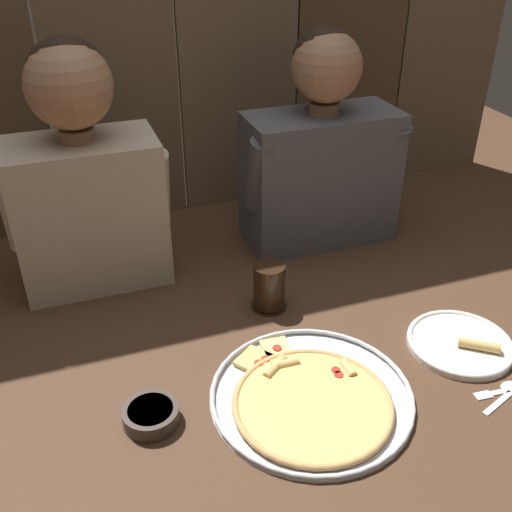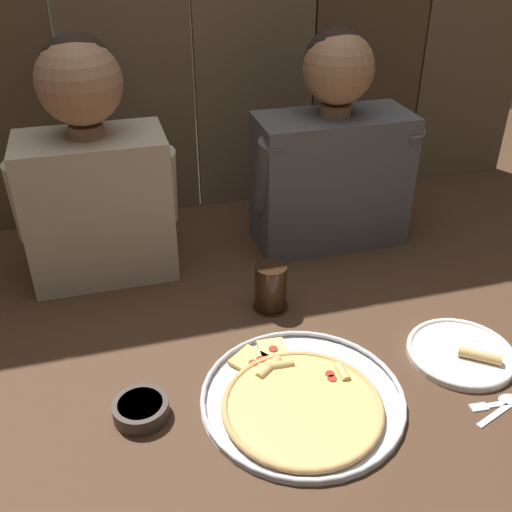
# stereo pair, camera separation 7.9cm
# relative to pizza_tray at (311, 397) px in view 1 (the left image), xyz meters

# --- Properties ---
(ground_plane) EXTENTS (3.20, 3.20, 0.00)m
(ground_plane) POSITION_rel_pizza_tray_xyz_m (-0.02, 0.18, -0.01)
(ground_plane) COLOR #422B1C
(pizza_tray) EXTENTS (0.41, 0.41, 0.03)m
(pizza_tray) POSITION_rel_pizza_tray_xyz_m (0.00, 0.00, 0.00)
(pizza_tray) COLOR silver
(pizza_tray) RESTS_ON ground
(dinner_plate) EXTENTS (0.23, 0.23, 0.03)m
(dinner_plate) POSITION_rel_pizza_tray_xyz_m (0.38, 0.04, -0.00)
(dinner_plate) COLOR white
(dinner_plate) RESTS_ON ground
(drinking_glass) EXTENTS (0.09, 0.09, 0.12)m
(drinking_glass) POSITION_rel_pizza_tray_xyz_m (0.03, 0.33, 0.05)
(drinking_glass) COLOR black
(drinking_glass) RESTS_ON ground
(dipping_bowl) EXTENTS (0.11, 0.11, 0.03)m
(dipping_bowl) POSITION_rel_pizza_tray_xyz_m (-0.31, 0.05, 0.01)
(dipping_bowl) COLOR #3D332D
(dipping_bowl) RESTS_ON ground
(table_fork) EXTENTS (0.13, 0.03, 0.01)m
(table_fork) POSITION_rel_pizza_tray_xyz_m (0.37, -0.11, -0.01)
(table_fork) COLOR silver
(table_fork) RESTS_ON ground
(table_knife) EXTENTS (0.15, 0.07, 0.01)m
(table_knife) POSITION_rel_pizza_tray_xyz_m (0.38, -0.12, -0.01)
(table_knife) COLOR silver
(table_knife) RESTS_ON ground
(diner_left) EXTENTS (0.39, 0.21, 0.61)m
(diner_left) POSITION_rel_pizza_tray_xyz_m (-0.34, 0.61, 0.28)
(diner_left) COLOR #B2A38E
(diner_left) RESTS_ON ground
(diner_right) EXTENTS (0.45, 0.20, 0.59)m
(diner_right) POSITION_rel_pizza_tray_xyz_m (0.29, 0.60, 0.26)
(diner_right) COLOR #4C4C51
(diner_right) RESTS_ON ground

